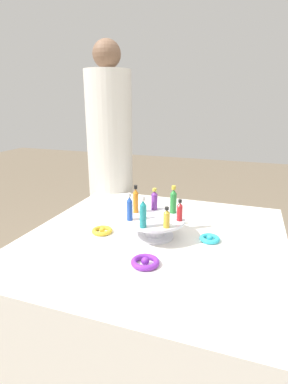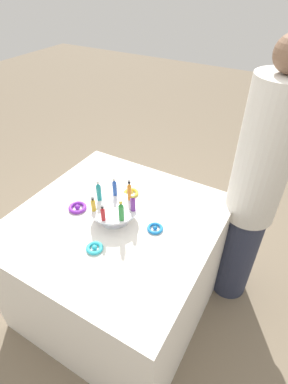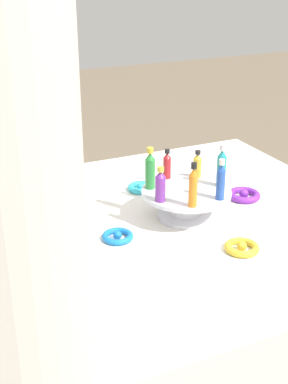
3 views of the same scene
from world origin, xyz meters
name	(u,v)px [view 3 (image 3 of 3)]	position (x,y,z in m)	size (l,w,h in m)	color
party_table	(182,325)	(0.00, 0.00, 0.40)	(1.09, 1.09, 0.79)	silver
display_stand	(186,200)	(0.00, 0.00, 0.85)	(0.26, 0.26, 0.09)	silver
bottle_red	(167,165)	(-0.11, -0.01, 0.92)	(0.02, 0.02, 0.09)	#B21E23
bottle_green	(150,170)	(-0.06, -0.09, 0.93)	(0.03, 0.03, 0.12)	#288438
bottle_purple	(160,185)	(0.03, -0.10, 0.92)	(0.03, 0.03, 0.10)	#702D93
bottle_orange	(193,187)	(0.10, -0.04, 0.94)	(0.02, 0.02, 0.13)	orange
bottle_blue	(221,181)	(0.09, 0.05, 0.93)	(0.02, 0.02, 0.12)	#234CAD
bottle_teal	(221,167)	(0.01, 0.11, 0.94)	(0.03, 0.03, 0.13)	teal
bottle_gold	(197,165)	(-0.07, 0.08, 0.92)	(0.03, 0.03, 0.09)	gold
ribbon_bow_gold	(242,247)	(0.23, 0.04, 0.80)	(0.09, 0.09, 0.03)	gold
ribbon_bow_purple	(244,195)	(-0.04, 0.23, 0.80)	(0.10, 0.10, 0.03)	purple
ribbon_bow_teal	(141,187)	(-0.23, -0.04, 0.80)	(0.09, 0.09, 0.03)	#2DB7CC
ribbon_bow_blue	(118,236)	(0.04, -0.23, 0.80)	(0.09, 0.09, 0.02)	blue
person_figure	(8,371)	(0.50, -0.62, 0.86)	(0.29, 0.29, 1.71)	#282D42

